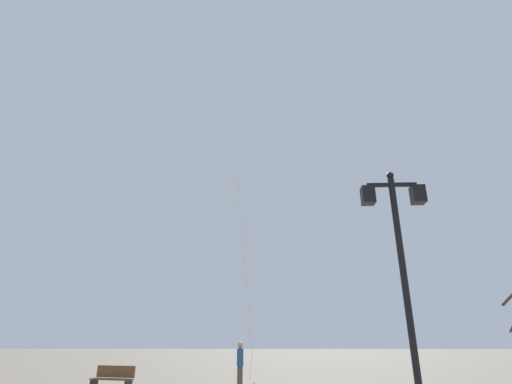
{
  "coord_description": "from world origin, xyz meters",
  "views": [
    {
      "loc": [
        0.1,
        -1.37,
        1.73
      ],
      "look_at": [
        -0.67,
        15.56,
        8.27
      ],
      "focal_mm": 27.2,
      "sensor_mm": 36.0,
      "label": 1
    }
  ],
  "objects": [
    {
      "name": "ground_plane",
      "position": [
        0.0,
        20.0,
        0.0
      ],
      "size": [
        160.0,
        160.0,
        0.0
      ],
      "primitive_type": "plane",
      "color": "#756B5B"
    },
    {
      "name": "park_bench",
      "position": [
        -5.82,
        13.94,
        0.45
      ],
      "size": [
        1.66,
        0.81,
        0.89
      ],
      "rotation": [
        0.0,
        0.0,
        -0.24
      ],
      "color": "brown",
      "rests_on": "ground_plane"
    },
    {
      "name": "twin_lantern_lamp_post",
      "position": [
        2.79,
        6.88,
        3.68
      ],
      "size": [
        1.38,
        0.28,
        5.34
      ],
      "color": "black",
      "rests_on": "ground_plane"
    },
    {
      "name": "kite_train",
      "position": [
        -1.95,
        23.43,
        8.08
      ],
      "size": [
        2.54,
        15.18,
        15.6
      ],
      "color": "brown",
      "rests_on": "ground_plane"
    },
    {
      "name": "kite_flyer",
      "position": [
        -1.2,
        14.26,
        0.9
      ],
      "size": [
        0.27,
        0.62,
        1.71
      ],
      "rotation": [
        0.0,
        0.0,
        1.66
      ],
      "color": "brown",
      "rests_on": "ground_plane"
    }
  ]
}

